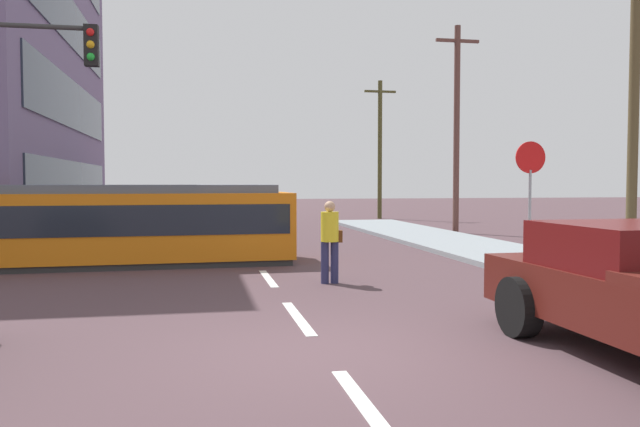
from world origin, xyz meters
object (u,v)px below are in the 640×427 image
object	(u,v)px
parked_sedan_mid	(68,229)
parked_sedan_furthest	(110,211)
traffic_light_mast	(7,96)
city_bus	(188,206)
stop_sign	(530,176)
utility_pole_far	(380,147)
utility_pole_near	(634,103)
pedestrian_crossing	(330,237)
streetcar_tram	(124,223)
utility_pole_mid	(457,125)
parked_sedan_far	(108,217)

from	to	relation	value
parked_sedan_mid	parked_sedan_furthest	bearing A→B (deg)	91.87
parked_sedan_furthest	traffic_light_mast	size ratio (longest dim) A/B	0.77
city_bus	parked_sedan_mid	bearing A→B (deg)	-122.97
parked_sedan_mid	stop_sign	world-z (taller)	stop_sign
parked_sedan_mid	utility_pole_far	size ratio (longest dim) A/B	0.60
traffic_light_mast	utility_pole_near	distance (m)	13.92
city_bus	pedestrian_crossing	world-z (taller)	city_bus
streetcar_tram	parked_sedan_mid	bearing A→B (deg)	117.54
stop_sign	utility_pole_mid	bearing A→B (deg)	76.44
pedestrian_crossing	utility_pole_near	size ratio (longest dim) A/B	0.22
streetcar_tram	utility_pole_far	distance (m)	21.87
city_bus	parked_sedan_far	size ratio (longest dim) A/B	1.21
traffic_light_mast	utility_pole_near	bearing A→B (deg)	-2.24
parked_sedan_furthest	utility_pole_far	bearing A→B (deg)	4.25
parked_sedan_mid	utility_pole_mid	distance (m)	15.08
streetcar_tram	city_bus	size ratio (longest dim) A/B	1.50
parked_sedan_mid	stop_sign	xyz separation A→B (m)	(11.67, -6.40, 1.57)
city_bus	pedestrian_crossing	distance (m)	13.63
utility_pole_mid	utility_pole_far	distance (m)	10.37
city_bus	traffic_light_mast	xyz separation A→B (m)	(-3.45, -11.86, 2.70)
pedestrian_crossing	parked_sedan_mid	world-z (taller)	pedestrian_crossing
streetcar_tram	parked_sedan_mid	distance (m)	4.49
city_bus	stop_sign	xyz separation A→B (m)	(8.14, -11.85, 1.11)
city_bus	parked_sedan_furthest	bearing A→B (deg)	117.47
parked_sedan_far	city_bus	bearing A→B (deg)	-23.90
pedestrian_crossing	traffic_light_mast	xyz separation A→B (m)	(-6.39, 1.44, 2.84)
pedestrian_crossing	traffic_light_mast	distance (m)	7.14
city_bus	utility_pole_far	size ratio (longest dim) A/B	0.72
streetcar_tram	traffic_light_mast	bearing A→B (deg)	-128.91
traffic_light_mast	parked_sedan_furthest	bearing A→B (deg)	91.50
utility_pole_mid	traffic_light_mast	bearing A→B (deg)	-144.05
parked_sedan_mid	city_bus	bearing A→B (deg)	57.03
parked_sedan_furthest	pedestrian_crossing	bearing A→B (deg)	-71.73
streetcar_tram	stop_sign	size ratio (longest dim) A/B	2.89
parked_sedan_furthest	stop_sign	xyz separation A→B (m)	(12.10, -19.46, 1.57)
city_bus	parked_sedan_furthest	distance (m)	8.59
pedestrian_crossing	utility_pole_far	bearing A→B (deg)	71.14
parked_sedan_far	stop_sign	bearing A→B (deg)	-49.38
pedestrian_crossing	stop_sign	distance (m)	5.54
streetcar_tram	parked_sedan_far	size ratio (longest dim) A/B	1.82
parked_sedan_mid	parked_sedan_furthest	distance (m)	13.07
stop_sign	utility_pole_near	size ratio (longest dim) A/B	0.39
streetcar_tram	utility_pole_mid	size ratio (longest dim) A/B	1.01
traffic_light_mast	city_bus	bearing A→B (deg)	73.79
parked_sedan_far	traffic_light_mast	world-z (taller)	traffic_light_mast
stop_sign	utility_pole_far	distance (m)	20.75
streetcar_tram	utility_pole_near	size ratio (longest dim) A/B	1.11
parked_sedan_mid	traffic_light_mast	size ratio (longest dim) A/B	0.85
traffic_light_mast	utility_pole_far	size ratio (longest dim) A/B	0.70
utility_pole_near	streetcar_tram	bearing A→B (deg)	165.88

